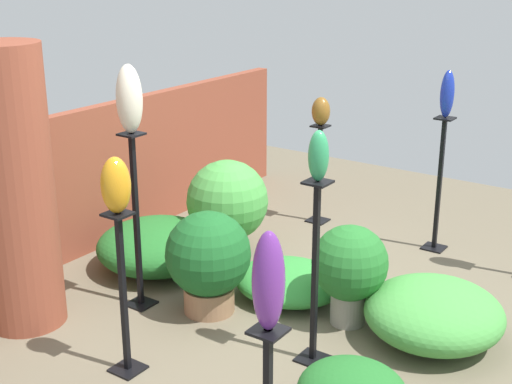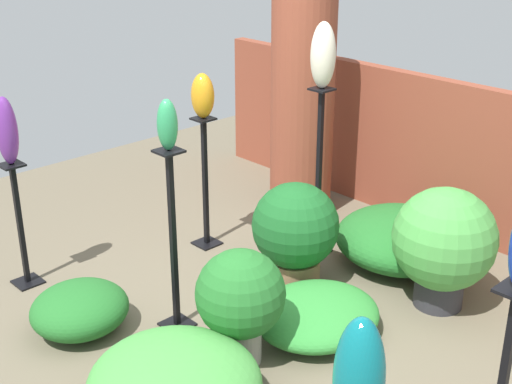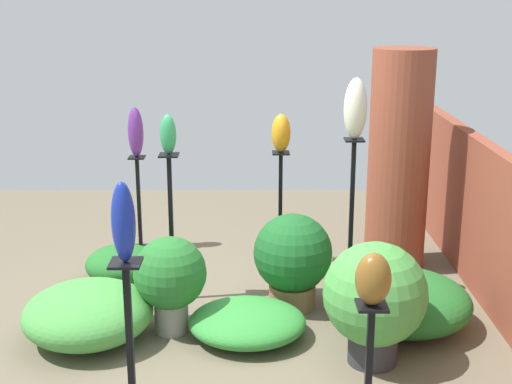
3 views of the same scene
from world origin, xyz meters
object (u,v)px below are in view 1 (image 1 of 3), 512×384
at_px(brick_pillar, 14,190).
at_px(art_vase_ivory, 129,99).
at_px(pedestal_amber, 124,301).
at_px(art_vase_jade, 318,156).
at_px(pedestal_jade, 315,281).
at_px(pedestal_cobalt, 439,190).
at_px(art_vase_cobalt, 447,94).
at_px(pedestal_bronze, 319,179).
at_px(potted_plant_mid_right, 208,258).
at_px(potted_plant_mid_left, 227,203).
at_px(art_vase_violet, 269,281).
at_px(art_vase_amber, 116,185).
at_px(art_vase_bronze, 321,111).
at_px(potted_plant_back_center, 350,267).
at_px(pedestal_ivory, 137,229).

xyz_separation_m(brick_pillar, art_vase_ivory, (0.67, -0.52, 0.61)).
bearing_deg(art_vase_ivory, pedestal_amber, -141.78).
bearing_deg(art_vase_jade, art_vase_ivory, 93.09).
bearing_deg(pedestal_jade, art_vase_jade, 0.00).
xyz_separation_m(pedestal_cobalt, art_vase_cobalt, (0.00, -0.00, 0.89)).
relative_size(brick_pillar, pedestal_bronze, 2.05).
distance_m(potted_plant_mid_right, potted_plant_mid_left, 1.08).
bearing_deg(pedestal_amber, pedestal_bronze, 6.45).
distance_m(brick_pillar, pedestal_bronze, 3.21).
distance_m(brick_pillar, art_vase_violet, 2.57).
bearing_deg(art_vase_jade, potted_plant_mid_right, 81.74).
bearing_deg(art_vase_amber, art_vase_violet, -107.30).
relative_size(pedestal_jade, art_vase_bronze, 4.56).
bearing_deg(art_vase_cobalt, art_vase_violet, -171.78).
height_order(pedestal_bronze, potted_plant_back_center, pedestal_bronze).
bearing_deg(art_vase_jade, brick_pillar, 110.30).
bearing_deg(pedestal_cobalt, art_vase_bronze, 90.25).
height_order(pedestal_amber, art_vase_amber, art_vase_amber).
height_order(pedestal_bronze, pedestal_ivory, pedestal_ivory).
bearing_deg(pedestal_jade, pedestal_amber, 130.61).
xyz_separation_m(art_vase_jade, art_vase_bronze, (2.31, 1.30, -0.29)).
xyz_separation_m(art_vase_bronze, art_vase_violet, (-3.57, -1.77, 0.07)).
height_order(pedestal_cobalt, pedestal_amber, pedestal_cobalt).
relative_size(pedestal_cobalt, art_vase_ivory, 2.50).
relative_size(art_vase_cobalt, art_vase_bronze, 1.49).
height_order(pedestal_ivory, art_vase_amber, art_vase_amber).
distance_m(art_vase_bronze, potted_plant_mid_left, 1.41).
bearing_deg(art_vase_cobalt, brick_pillar, 146.92).
relative_size(pedestal_cobalt, art_vase_bronze, 4.46).
bearing_deg(brick_pillar, art_vase_amber, -93.02).
distance_m(art_vase_cobalt, art_vase_ivory, 2.82).
relative_size(art_vase_jade, art_vase_violet, 0.66).
relative_size(pedestal_jade, art_vase_jade, 3.91).
relative_size(pedestal_jade, art_vase_cobalt, 3.07).
bearing_deg(art_vase_amber, art_vase_jade, -49.39).
bearing_deg(art_vase_cobalt, pedestal_amber, 163.86).
height_order(art_vase_amber, potted_plant_mid_right, art_vase_amber).
bearing_deg(art_vase_jade, art_vase_cobalt, 1.08).
relative_size(pedestal_ivory, art_vase_cobalt, 3.33).
relative_size(pedestal_jade, art_vase_ivory, 2.55).
xyz_separation_m(art_vase_jade, potted_plant_back_center, (0.60, 0.05, -0.99)).
distance_m(pedestal_jade, pedestal_amber, 1.25).
bearing_deg(art_vase_bronze, pedestal_jade, -150.58).
bearing_deg(pedestal_jade, potted_plant_mid_left, 54.86).
relative_size(pedestal_jade, potted_plant_mid_left, 1.43).
xyz_separation_m(pedestal_amber, pedestal_ivory, (0.73, 0.58, 0.13)).
relative_size(pedestal_amber, art_vase_ivory, 2.22).
bearing_deg(potted_plant_back_center, potted_plant_mid_right, 115.00).
relative_size(pedestal_jade, art_vase_violet, 2.59).
relative_size(pedestal_ivory, potted_plant_back_center, 1.81).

